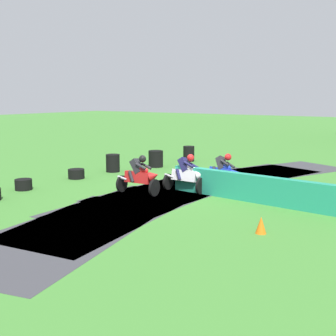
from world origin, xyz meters
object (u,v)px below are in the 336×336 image
tire_stack_mid_a (156,159)px  tire_stack_mid_b (113,163)px  tire_stack_far (76,174)px  tire_stack_extra_a (23,184)px  motorcycle_lead_blue (223,172)px  motorcycle_trailing_red (140,176)px  traffic_cone (261,225)px  motorcycle_chase_white (187,174)px  tire_stack_near (189,154)px

tire_stack_mid_a → tire_stack_mid_b: 2.37m
tire_stack_mid_b → tire_stack_far: (-0.17, -2.14, -0.20)m
tire_stack_extra_a → motorcycle_lead_blue: bearing=35.3°
motorcycle_trailing_red → tire_stack_extra_a: size_ratio=2.69×
motorcycle_trailing_red → tire_stack_far: size_ratio=2.47×
tire_stack_mid_a → traffic_cone: tire_stack_mid_a is taller
motorcycle_trailing_red → tire_stack_mid_a: motorcycle_trailing_red is taller
motorcycle_lead_blue → tire_stack_mid_b: 5.91m
tire_stack_mid_b → tire_stack_far: bearing=-94.6°
motorcycle_trailing_red → motorcycle_chase_white: bearing=46.8°
motorcycle_lead_blue → tire_stack_mid_a: 5.77m
motorcycle_lead_blue → tire_stack_mid_b: (-5.88, 0.56, -0.23)m
motorcycle_chase_white → tire_stack_mid_a: bearing=136.8°
motorcycle_lead_blue → tire_stack_extra_a: (-6.03, -4.28, -0.43)m
tire_stack_far → tire_stack_extra_a: 2.70m
traffic_cone → motorcycle_chase_white: bearing=142.6°
tire_stack_mid_b → tire_stack_far: 2.15m
tire_stack_far → traffic_cone: bearing=-16.4°
motorcycle_trailing_red → tire_stack_far: (-4.03, 0.84, -0.46)m
tire_stack_near → traffic_cone: size_ratio=1.82×
motorcycle_lead_blue → tire_stack_far: (-6.05, -1.57, -0.43)m
tire_stack_mid_b → tire_stack_mid_a: bearing=69.6°
motorcycle_chase_white → traffic_cone: (4.15, -3.17, -0.43)m
motorcycle_trailing_red → tire_stack_mid_a: 6.02m
tire_stack_near → tire_stack_mid_b: bearing=-103.8°
motorcycle_lead_blue → traffic_cone: (3.30, -4.33, -0.41)m
motorcycle_trailing_red → traffic_cone: 5.67m
tire_stack_near → tire_stack_extra_a: (-1.32, -9.58, -0.20)m
tire_stack_mid_b → tire_stack_far: size_ratio=1.18×
tire_stack_mid_b → tire_stack_extra_a: 4.85m
tire_stack_mid_a → tire_stack_extra_a: 7.13m
tire_stack_extra_a → tire_stack_mid_a: bearing=82.1°
motorcycle_trailing_red → tire_stack_far: motorcycle_trailing_red is taller
motorcycle_trailing_red → tire_stack_mid_b: motorcycle_trailing_red is taller
tire_stack_far → tire_stack_extra_a: same height
motorcycle_trailing_red → traffic_cone: bearing=-19.8°
tire_stack_near → tire_stack_extra_a: tire_stack_near is taller
motorcycle_lead_blue → tire_stack_near: size_ratio=2.16×
motorcycle_chase_white → tire_stack_extra_a: (-5.18, -3.11, -0.45)m
tire_stack_near → tire_stack_far: (-1.34, -6.88, -0.20)m
motorcycle_trailing_red → tire_stack_far: bearing=168.2°
motorcycle_chase_white → tire_stack_near: size_ratio=2.10×
motorcycle_lead_blue → motorcycle_chase_white: 1.44m
tire_stack_mid_a → tire_stack_near: bearing=82.3°
tire_stack_far → motorcycle_lead_blue: bearing=14.6°
tire_stack_near → tire_stack_mid_b: size_ratio=1.00×
motorcycle_lead_blue → tire_stack_mid_b: size_ratio=2.16×
tire_stack_mid_a → motorcycle_lead_blue: bearing=-28.8°
tire_stack_far → traffic_cone: 9.75m
motorcycle_lead_blue → tire_stack_mid_a: (-5.05, 2.78, -0.23)m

